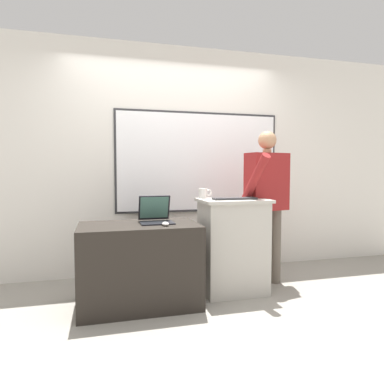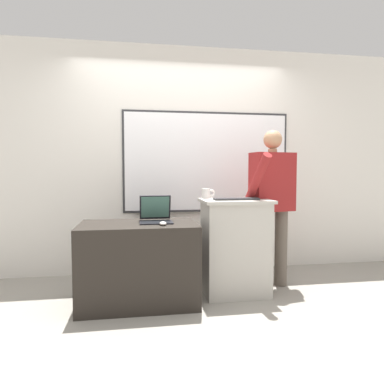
# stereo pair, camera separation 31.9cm
# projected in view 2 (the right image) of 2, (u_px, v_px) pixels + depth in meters

# --- Properties ---
(ground_plane) EXTENTS (30.00, 30.00, 0.00)m
(ground_plane) POSITION_uv_depth(u_px,v_px,m) (200.00, 315.00, 2.88)
(ground_plane) COLOR gray
(back_wall) EXTENTS (6.40, 0.17, 2.68)m
(back_wall) POSITION_uv_depth(u_px,v_px,m) (181.00, 160.00, 4.14)
(back_wall) COLOR silver
(back_wall) RESTS_ON ground_plane
(lectern_podium) EXTENTS (0.67, 0.49, 0.94)m
(lectern_podium) POSITION_uv_depth(u_px,v_px,m) (235.00, 246.00, 3.37)
(lectern_podium) COLOR #BCB7AD
(lectern_podium) RESTS_ON ground_plane
(side_desk) EXTENTS (1.06, 0.64, 0.74)m
(side_desk) POSITION_uv_depth(u_px,v_px,m) (139.00, 263.00, 3.13)
(side_desk) COLOR #28231E
(side_desk) RESTS_ON ground_plane
(person_presenter) EXTENTS (0.60, 0.58, 1.63)m
(person_presenter) POSITION_uv_depth(u_px,v_px,m) (272.00, 197.00, 3.53)
(person_presenter) COLOR brown
(person_presenter) RESTS_ON ground_plane
(laptop) EXTENTS (0.30, 0.32, 0.25)m
(laptop) POSITION_uv_depth(u_px,v_px,m) (156.00, 213.00, 3.21)
(laptop) COLOR black
(laptop) RESTS_ON side_desk
(wireless_keyboard) EXTENTS (0.43, 0.12, 0.02)m
(wireless_keyboard) POSITION_uv_depth(u_px,v_px,m) (236.00, 199.00, 3.28)
(wireless_keyboard) COLOR #2D2D30
(wireless_keyboard) RESTS_ON lectern_podium
(computer_mouse_by_laptop) EXTENTS (0.06, 0.10, 0.03)m
(computer_mouse_by_laptop) POSITION_uv_depth(u_px,v_px,m) (163.00, 223.00, 2.99)
(computer_mouse_by_laptop) COLOR silver
(computer_mouse_by_laptop) RESTS_ON side_desk
(coffee_mug) EXTENTS (0.14, 0.08, 0.10)m
(coffee_mug) POSITION_uv_depth(u_px,v_px,m) (206.00, 193.00, 3.47)
(coffee_mug) COLOR silver
(coffee_mug) RESTS_ON lectern_podium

